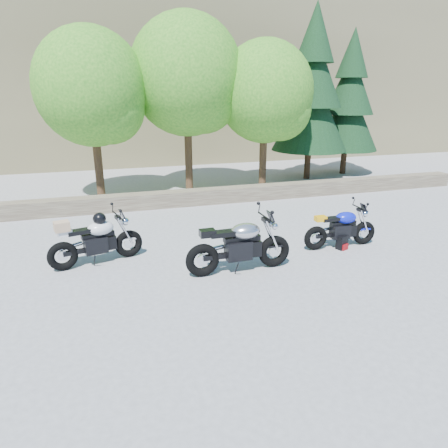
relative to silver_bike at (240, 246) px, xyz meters
The scene contains 12 objects.
ground 0.62m from the silver_bike, behind, with size 90.00×90.00×0.00m, color gray.
stone_wall 5.50m from the silver_bike, 92.62° to the left, with size 22.00×0.55×0.50m, color #4E3F34.
hillside 28.97m from the silver_bike, 84.39° to the left, with size 80.00×30.00×15.00m, color brown.
tree_decid_left 8.20m from the silver_bike, 110.37° to the left, with size 3.67×3.67×5.62m.
tree_decid_mid 8.31m from the silver_bike, 85.03° to the left, with size 4.08×4.08×6.24m.
tree_decid_right 8.28m from the silver_bike, 63.49° to the left, with size 3.54×3.54×5.41m.
conifer_near 10.59m from the silver_bike, 54.01° to the left, with size 3.17×3.17×7.06m.
conifer_far 12.29m from the silver_bike, 47.17° to the left, with size 2.82×2.82×6.27m.
silver_bike is the anchor object (origin of this frame).
white_bike 3.19m from the silver_bike, 155.64° to the left, with size 2.06×0.79×1.16m.
blue_bike 2.89m from the silver_bike, 12.18° to the left, with size 1.94×0.62×0.98m.
backpack 2.86m from the silver_bike, ahead, with size 0.30×0.28×0.34m.
Camera 1 is at (-2.34, -7.34, 3.65)m, focal length 32.00 mm.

